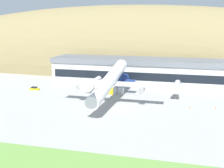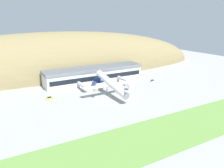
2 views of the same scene
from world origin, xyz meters
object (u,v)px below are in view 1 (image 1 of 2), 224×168
(terminal_building, at_px, (140,70))
(jetway_1, at_px, (176,87))
(fuel_truck, at_px, (117,91))
(jetway_0, at_px, (93,82))
(cargo_airplane, at_px, (110,81))
(service_car_0, at_px, (34,89))
(traffic_cone_0, at_px, (190,107))
(traffic_cone_1, at_px, (216,107))

(terminal_building, xyz_separation_m, jetway_1, (18.52, -18.16, -3.47))
(terminal_building, height_order, fuel_truck, terminal_building)
(jetway_0, xyz_separation_m, cargo_airplane, (13.23, -19.95, 4.74))
(service_car_0, distance_m, fuel_truck, 38.40)
(terminal_building, relative_size, service_car_0, 19.33)
(terminal_building, relative_size, jetway_0, 5.50)
(cargo_airplane, bearing_deg, jetway_1, 39.82)
(service_car_0, bearing_deg, cargo_airplane, -20.32)
(terminal_building, distance_m, service_car_0, 50.46)
(jetway_1, height_order, service_car_0, jetway_1)
(jetway_0, bearing_deg, jetway_1, -0.89)
(jetway_1, xyz_separation_m, traffic_cone_0, (6.00, -16.68, -3.71))
(terminal_building, relative_size, cargo_airplane, 1.67)
(service_car_0, relative_size, traffic_cone_0, 7.67)
(jetway_0, height_order, jetway_1, same)
(cargo_airplane, distance_m, service_car_0, 43.14)
(jetway_0, relative_size, fuel_truck, 2.47)
(jetway_0, bearing_deg, fuel_truck, -17.62)
(jetway_0, relative_size, traffic_cone_0, 26.95)
(jetway_0, height_order, traffic_cone_1, jetway_0)
(terminal_building, xyz_separation_m, jetway_0, (-17.97, -17.60, -3.47))
(jetway_1, distance_m, traffic_cone_0, 18.11)
(terminal_building, xyz_separation_m, cargo_airplane, (-4.74, -37.55, 1.28))
(jetway_1, relative_size, fuel_truck, 2.64)
(jetway_1, xyz_separation_m, traffic_cone_1, (15.03, -14.91, -3.71))
(jetway_0, bearing_deg, terminal_building, 44.41)
(traffic_cone_0, distance_m, traffic_cone_1, 9.20)
(service_car_0, height_order, traffic_cone_0, service_car_0)
(jetway_0, distance_m, traffic_cone_0, 46.00)
(jetway_0, relative_size, jetway_1, 0.94)
(jetway_0, xyz_separation_m, service_car_0, (-26.50, -5.24, -3.39))
(terminal_building, height_order, traffic_cone_1, terminal_building)
(cargo_airplane, bearing_deg, terminal_building, 82.81)
(cargo_airplane, height_order, service_car_0, cargo_airplane)
(service_car_0, bearing_deg, jetway_0, 11.18)
(jetway_0, height_order, traffic_cone_0, jetway_0)
(service_car_0, bearing_deg, fuel_truck, 2.20)
(cargo_airplane, xyz_separation_m, traffic_cone_0, (29.25, 2.70, -8.45))
(jetway_1, relative_size, cargo_airplane, 0.33)
(jetway_1, relative_size, traffic_cone_0, 28.80)
(terminal_building, height_order, jetway_0, terminal_building)
(traffic_cone_1, bearing_deg, service_car_0, 172.53)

